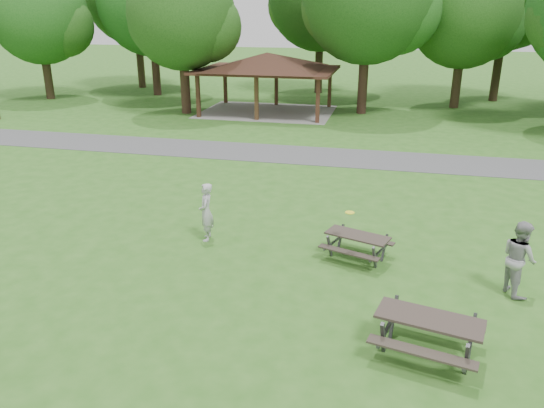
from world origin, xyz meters
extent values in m
plane|color=#2C601B|center=(0.00, 0.00, 0.00)|extent=(160.00, 160.00, 0.00)
cube|color=#464648|center=(0.00, 14.00, 0.01)|extent=(120.00, 3.20, 0.02)
cube|color=#311D11|center=(-7.70, 21.30, 1.30)|extent=(0.22, 0.22, 2.60)
cube|color=#352013|center=(-7.70, 26.70, 1.30)|extent=(0.22, 0.22, 2.60)
cube|color=#3C2615|center=(-4.00, 21.30, 1.30)|extent=(0.22, 0.22, 2.60)
cube|color=#3B2615|center=(-4.00, 26.70, 1.30)|extent=(0.22, 0.22, 2.60)
cube|color=#3C1F15|center=(-0.30, 21.30, 1.30)|extent=(0.22, 0.22, 2.60)
cube|color=#3A2515|center=(-0.30, 26.70, 1.30)|extent=(0.22, 0.22, 2.60)
cube|color=#381E16|center=(-4.00, 24.00, 2.68)|extent=(8.60, 6.60, 0.16)
pyramid|color=black|center=(-4.00, 24.00, 3.26)|extent=(7.01, 7.01, 1.00)
cube|color=gray|center=(-4.00, 24.00, 0.01)|extent=(8.40, 6.40, 0.03)
cylinder|color=black|center=(-21.00, 25.50, 1.66)|extent=(0.60, 0.60, 3.32)
sphere|color=#184C15|center=(-21.00, 25.50, 5.88)|extent=(6.80, 6.80, 6.80)
sphere|color=#1B4714|center=(-19.47, 25.80, 5.20)|extent=(4.42, 4.42, 4.42)
sphere|color=#143E11|center=(-22.36, 25.30, 5.37)|extent=(4.08, 4.08, 4.08)
cylinder|color=black|center=(-14.00, 29.00, 1.92)|extent=(0.60, 0.60, 3.85)
sphere|color=#154B16|center=(-14.00, 29.00, 6.77)|extent=(7.80, 7.80, 7.80)
sphere|color=#134414|center=(-12.25, 29.30, 5.99)|extent=(5.07, 5.07, 5.07)
sphere|color=#184714|center=(-15.56, 28.80, 6.19)|extent=(4.68, 4.68, 4.68)
cylinder|color=black|center=(-9.00, 22.50, 1.75)|extent=(0.60, 0.60, 3.50)
sphere|color=#194313|center=(-9.00, 22.50, 5.97)|extent=(6.60, 6.60, 6.60)
sphere|color=#1B4614|center=(-7.52, 22.80, 5.31)|extent=(4.29, 4.29, 4.29)
sphere|color=#1A4112|center=(-10.32, 22.30, 5.48)|extent=(3.96, 3.96, 3.96)
cylinder|color=black|center=(2.00, 25.00, 2.01)|extent=(0.60, 0.60, 4.02)
sphere|color=#194E16|center=(3.80, 25.30, 6.22)|extent=(5.20, 5.20, 5.20)
sphere|color=#1E4814|center=(0.40, 24.80, 6.42)|extent=(4.80, 4.80, 4.80)
cylinder|color=#2E2014|center=(8.00, 28.50, 1.72)|extent=(0.60, 0.60, 3.43)
sphere|color=#1C4A15|center=(8.00, 28.50, 6.05)|extent=(7.00, 7.00, 7.00)
sphere|color=#184714|center=(9.57, 28.80, 5.36)|extent=(4.55, 4.55, 4.55)
sphere|color=#1F4B15|center=(6.60, 28.30, 5.53)|extent=(4.20, 4.20, 4.20)
cylinder|color=#2F2115|center=(-17.00, 32.50, 2.19)|extent=(0.60, 0.60, 4.38)
sphere|color=#1C4814|center=(-15.20, 32.80, 6.58)|extent=(5.20, 5.20, 5.20)
sphere|color=#1B4D16|center=(-18.60, 32.30, 6.78)|extent=(4.80, 4.80, 4.80)
cylinder|color=black|center=(-2.00, 33.00, 2.06)|extent=(0.60, 0.60, 4.13)
sphere|color=#164714|center=(-0.20, 33.30, 6.33)|extent=(5.20, 5.20, 5.20)
sphere|color=#224F16|center=(-3.60, 32.80, 6.53)|extent=(4.80, 4.80, 4.80)
cylinder|color=black|center=(11.00, 32.00, 2.27)|extent=(0.60, 0.60, 4.55)
sphere|color=#184814|center=(12.89, 32.30, 6.86)|extent=(5.46, 5.46, 5.46)
cube|color=#2F2722|center=(3.43, 3.76, 0.69)|extent=(1.82, 1.18, 0.05)
cube|color=#2B241F|center=(3.25, 3.23, 0.41)|extent=(1.68, 0.78, 0.04)
cube|color=#2F2821|center=(3.61, 4.28, 0.41)|extent=(1.68, 0.78, 0.04)
cube|color=#464649|center=(2.70, 3.63, 0.34)|extent=(0.17, 0.35, 0.74)
cube|color=#3D3D3F|center=(2.93, 4.30, 0.34)|extent=(0.17, 0.35, 0.74)
cube|color=#434346|center=(2.81, 3.97, 0.37)|extent=(0.50, 1.32, 0.05)
cube|color=#474649|center=(3.93, 3.21, 0.34)|extent=(0.17, 0.35, 0.74)
cube|color=#3C3C3F|center=(4.16, 3.88, 0.34)|extent=(0.17, 0.35, 0.74)
cube|color=#38383A|center=(4.05, 3.54, 0.37)|extent=(0.50, 1.32, 0.05)
cube|color=#2E2621|center=(5.13, -0.23, 0.82)|extent=(2.14, 1.23, 0.06)
cube|color=#2E2721|center=(4.98, -0.88, 0.49)|extent=(2.03, 0.73, 0.04)
cube|color=#322924|center=(5.27, 0.42, 0.49)|extent=(2.03, 0.73, 0.04)
cube|color=#39393B|center=(4.28, -0.47, 0.41)|extent=(0.16, 0.43, 0.88)
cube|color=#3D3D3F|center=(4.46, 0.36, 0.41)|extent=(0.16, 0.43, 0.88)
cube|color=#38383A|center=(4.37, -0.06, 0.44)|extent=(0.43, 1.61, 0.06)
cube|color=#3A393C|center=(5.79, -0.81, 0.41)|extent=(0.16, 0.43, 0.88)
cube|color=#414143|center=(5.98, 0.01, 0.41)|extent=(0.16, 0.43, 0.88)
cube|color=#3E3E41|center=(5.88, -0.40, 0.44)|extent=(0.43, 1.61, 0.06)
cylinder|color=yellow|center=(3.21, 3.39, 1.47)|extent=(0.27, 0.27, 0.02)
imported|color=#ADADB0|center=(-0.98, 4.04, 0.87)|extent=(0.55, 0.71, 1.73)
imported|color=#959597|center=(7.27, 2.77, 0.92)|extent=(0.98, 1.09, 1.85)
camera|label=1|loc=(4.16, -9.50, 6.49)|focal=35.00mm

